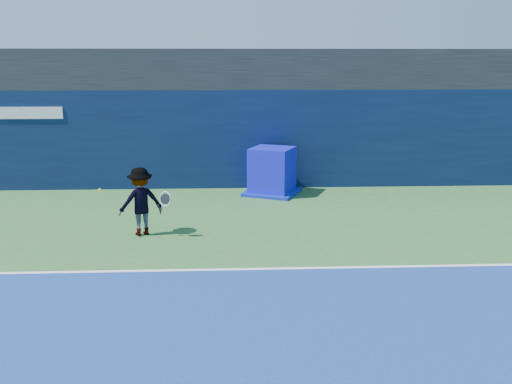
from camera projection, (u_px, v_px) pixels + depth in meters
ground at (218, 348)px, 7.91m from camera, size 80.00×80.00×0.00m
baseline at (221, 270)px, 10.83m from camera, size 24.00×0.10×0.01m
stadium_band at (223, 69)px, 18.27m from camera, size 36.00×3.00×1.20m
back_wall_assembly at (224, 138)px, 17.78m from camera, size 36.00×1.03×3.00m
equipment_cart at (272, 173)px, 16.80m from camera, size 1.89×1.89×1.38m
tennis_player at (141, 201)px, 12.85m from camera, size 1.30×0.91×1.55m
tennis_ball at (100, 190)px, 12.37m from camera, size 0.07×0.07×0.07m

